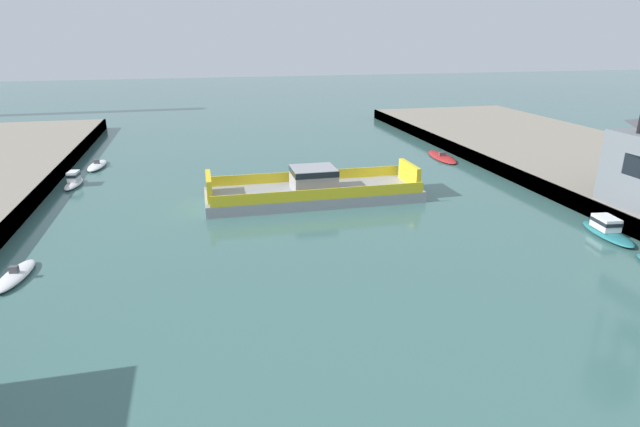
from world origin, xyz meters
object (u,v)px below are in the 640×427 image
(chain_ferry, at_px, (313,190))
(moored_boat_upstream_a, at_px, (97,165))
(moored_boat_mid_left, at_px, (442,157))
(moored_boat_far_left, at_px, (74,181))
(moored_boat_near_left, at_px, (607,229))
(moored_boat_near_right, at_px, (15,276))

(chain_ferry, height_order, moored_boat_upstream_a, chain_ferry)
(chain_ferry, distance_m, moored_boat_upstream_a, 31.47)
(moored_boat_mid_left, bearing_deg, moored_boat_far_left, -176.68)
(moored_boat_far_left, distance_m, moored_boat_upstream_a, 8.54)
(moored_boat_far_left, xyz_separation_m, moored_boat_upstream_a, (1.14, 8.45, -0.35))
(moored_boat_near_left, height_order, moored_boat_far_left, moored_boat_far_left)
(moored_boat_near_left, height_order, moored_boat_upstream_a, moored_boat_near_left)
(moored_boat_near_left, relative_size, moored_boat_near_right, 1.15)
(chain_ferry, relative_size, moored_boat_near_right, 3.96)
(moored_boat_near_right, xyz_separation_m, moored_boat_mid_left, (46.29, 27.07, -0.06))
(moored_boat_upstream_a, bearing_deg, moored_boat_mid_left, -7.09)
(moored_boat_far_left, bearing_deg, chain_ferry, -24.11)
(chain_ferry, bearing_deg, moored_boat_mid_left, 33.24)
(chain_ferry, xyz_separation_m, moored_boat_mid_left, (21.60, 14.16, -0.87))
(chain_ferry, distance_m, moored_boat_near_left, 27.33)
(chain_ferry, xyz_separation_m, moored_boat_far_left, (-25.52, 11.42, -0.45))
(chain_ferry, bearing_deg, moored_boat_near_right, -152.38)
(moored_boat_mid_left, height_order, moored_boat_far_left, moored_boat_far_left)
(moored_boat_far_left, bearing_deg, moored_boat_near_right, -88.05)
(chain_ferry, relative_size, moored_boat_far_left, 4.36)
(moored_boat_near_right, relative_size, moored_boat_mid_left, 0.66)
(moored_boat_near_left, xyz_separation_m, moored_boat_far_left, (-47.87, 27.14, 0.01))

